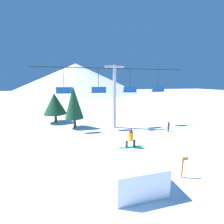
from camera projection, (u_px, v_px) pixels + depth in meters
name	position (u px, v px, depth m)	size (l,w,h in m)	color
ground_plane	(112.00, 183.00, 9.03)	(220.00, 220.00, 0.00)	white
mountain_ridge	(76.00, 78.00, 84.85)	(71.31, 71.31, 16.16)	silver
snow_ramp	(132.00, 169.00, 9.00)	(2.85, 3.55, 1.60)	white
snowboarder	(131.00, 139.00, 10.05)	(1.57, 0.34, 1.28)	#1E9E6B
chairlift	(115.00, 92.00, 19.10)	(19.27, 0.44, 8.02)	#B2B2B7
pine_tree_near	(74.00, 102.00, 19.33)	(2.41, 2.41, 5.51)	#4C3823
pine_tree_far	(55.00, 104.00, 22.06)	(3.31, 3.31, 4.39)	#4C3823
trail_marker	(183.00, 167.00, 9.39)	(0.41, 0.10, 1.38)	orange
distant_skier	(169.00, 126.00, 18.22)	(0.24, 0.24, 1.23)	black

